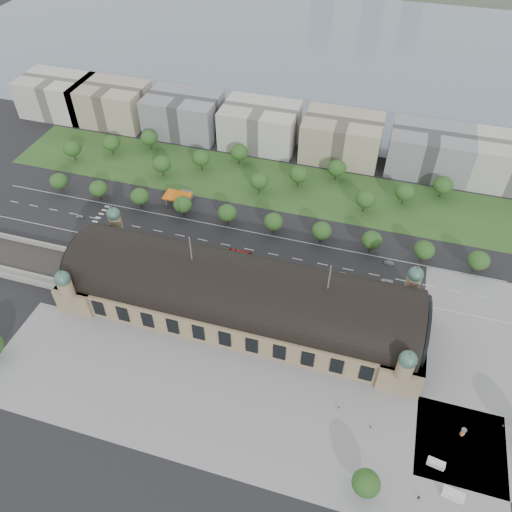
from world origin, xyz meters
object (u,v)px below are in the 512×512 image
(parked_car_0, at_px, (152,248))
(van_east, at_px, (435,463))
(parked_car_1, at_px, (107,245))
(petrol_station, at_px, (182,195))
(bus_mid, at_px, (239,261))
(parked_car_3, at_px, (166,257))
(bus_west, at_px, (239,254))
(traffic_car_2, at_px, (136,242))
(pedestrian_0, at_px, (339,409))
(traffic_car_6, at_px, (387,281))
(parked_car_5, at_px, (197,264))
(parked_car_6, at_px, (183,257))
(traffic_car_0, at_px, (80,216))
(parked_car_4, at_px, (187,255))
(traffic_car_4, at_px, (303,276))
(traffic_car_5, at_px, (389,263))
(advertising_column, at_px, (463,432))
(van_south, at_px, (452,494))
(traffic_car_1, at_px, (113,219))
(pedestrian_1, at_px, (371,427))
(parked_car_2, at_px, (164,252))
(pedestrian_2, at_px, (503,426))
(pedestrian_4, at_px, (418,498))
(bus_east, at_px, (339,276))

(parked_car_0, relative_size, van_east, 0.74)
(parked_car_1, bearing_deg, petrol_station, 115.64)
(parked_car_1, relative_size, bus_mid, 0.42)
(parked_car_3, xyz_separation_m, bus_west, (33.08, 11.00, 0.96))
(traffic_car_2, relative_size, bus_mid, 0.37)
(parked_car_0, xyz_separation_m, bus_west, (42.03, 7.00, 0.91))
(pedestrian_0, bearing_deg, traffic_car_6, 59.13)
(parked_car_5, bearing_deg, bus_west, 95.40)
(parked_car_6, distance_m, bus_mid, 27.17)
(petrol_station, xyz_separation_m, bus_west, (42.99, -33.28, -1.31))
(traffic_car_0, xyz_separation_m, parked_car_0, (46.20, -11.39, 0.04))
(parked_car_1, distance_m, parked_car_4, 40.03)
(parked_car_6, bearing_deg, petrol_station, 166.51)
(petrol_station, relative_size, traffic_car_4, 2.97)
(parked_car_5, bearing_deg, traffic_car_5, 79.91)
(petrol_station, relative_size, advertising_column, 4.08)
(traffic_car_4, xyz_separation_m, van_south, (65.90, -80.50, 0.60))
(petrol_station, xyz_separation_m, parked_car_3, (9.90, -44.28, -2.27))
(traffic_car_1, relative_size, parked_car_5, 0.95)
(traffic_car_0, relative_size, pedestrian_1, 2.54)
(parked_car_6, xyz_separation_m, van_south, (123.24, -77.02, 0.76))
(van_south, bearing_deg, pedestrian_0, 162.04)
(parked_car_2, bearing_deg, parked_car_0, -134.14)
(advertising_column, bearing_deg, bus_west, 148.11)
(bus_west, xyz_separation_m, pedestrian_1, (70.59, -69.51, -0.84))
(van_south, distance_m, pedestrian_1, 31.59)
(parked_car_1, distance_m, parked_car_3, 30.95)
(traffic_car_1, xyz_separation_m, parked_car_1, (6.61, -18.54, -0.00))
(petrol_station, xyz_separation_m, advertising_column, (144.24, -96.28, -1.17))
(pedestrian_2, bearing_deg, pedestrian_0, 56.37)
(parked_car_4, bearing_deg, parked_car_3, -99.59)
(pedestrian_2, bearing_deg, pedestrian_1, 63.34)
(parked_car_5, bearing_deg, traffic_car_2, -126.99)
(bus_west, height_order, advertising_column, advertising_column)
(parked_car_2, relative_size, van_east, 0.75)
(traffic_car_0, height_order, parked_car_3, traffic_car_0)
(traffic_car_2, xyz_separation_m, traffic_car_4, (83.35, 0.09, 0.12))
(traffic_car_0, xyz_separation_m, advertising_column, (189.49, -67.39, 1.09))
(petrol_station, relative_size, traffic_car_6, 2.58)
(bus_mid, relative_size, van_south, 1.88)
(van_south, relative_size, pedestrian_4, 4.18)
(parked_car_1, height_order, van_east, van_east)
(petrol_station, distance_m, parked_car_0, 40.36)
(van_south, relative_size, pedestrian_0, 3.80)
(parked_car_2, relative_size, advertising_column, 1.30)
(parked_car_0, distance_m, parked_car_5, 25.00)
(parked_car_4, relative_size, pedestrian_4, 2.56)
(traffic_car_1, relative_size, bus_east, 0.38)
(parked_car_5, relative_size, bus_west, 0.43)
(parked_car_3, xyz_separation_m, pedestrian_2, (148.16, -45.00, 0.18))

